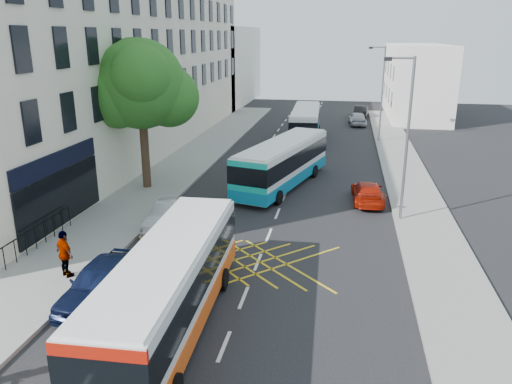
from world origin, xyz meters
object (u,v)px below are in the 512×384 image
at_px(parked_car_silver, 170,215).
at_px(red_hatchback, 368,192).
at_px(lamp_far, 381,89).
at_px(distant_car_grey, 306,114).
at_px(distant_car_silver, 357,118).
at_px(bus_mid, 283,163).
at_px(parked_car_blue, 101,282).
at_px(pedestrian_far, 65,254).
at_px(bus_far, 305,123).
at_px(bus_near, 170,286).
at_px(street_tree, 140,85).
at_px(lamp_near, 406,132).
at_px(distant_car_dark, 361,111).

bearing_deg(parked_car_silver, red_hatchback, 32.89).
distance_m(lamp_far, distant_car_grey, 13.47).
xyz_separation_m(parked_car_silver, distant_car_silver, (9.44, 31.23, 0.04)).
relative_size(bus_mid, red_hatchback, 2.53).
relative_size(parked_car_blue, distant_car_grey, 0.97).
relative_size(parked_car_silver, pedestrian_far, 2.14).
height_order(lamp_far, pedestrian_far, lamp_far).
bearing_deg(distant_car_silver, red_hatchback, 86.04).
bearing_deg(bus_far, bus_mid, -92.89).
height_order(parked_car_blue, pedestrian_far, pedestrian_far).
height_order(bus_near, pedestrian_far, bus_near).
height_order(bus_near, distant_car_grey, bus_near).
xyz_separation_m(parked_car_silver, pedestrian_far, (-2.10, -5.90, 0.43)).
height_order(parked_car_silver, distant_car_grey, parked_car_silver).
distance_m(parked_car_blue, distant_car_grey, 40.95).
height_order(street_tree, lamp_near, street_tree).
bearing_deg(lamp_near, street_tree, 168.60).
bearing_deg(distant_car_silver, distant_car_dark, -99.72).
distance_m(parked_car_silver, distant_car_dark, 37.79).
height_order(bus_far, red_hatchback, bus_far).
xyz_separation_m(parked_car_blue, parked_car_silver, (0.00, 7.16, -0.09)).
bearing_deg(bus_near, red_hatchback, 62.82).
distance_m(street_tree, red_hatchback, 14.44).
bearing_deg(red_hatchback, pedestrian_far, 41.38).
relative_size(lamp_near, red_hatchback, 1.95).
bearing_deg(distant_car_dark, distant_car_silver, 89.79).
distance_m(red_hatchback, pedestrian_far, 16.55).
height_order(street_tree, red_hatchback, street_tree).
distance_m(lamp_far, bus_near, 32.48).
bearing_deg(lamp_near, bus_near, -125.70).
distance_m(lamp_near, bus_near, 14.25).
height_order(red_hatchback, distant_car_grey, distant_car_grey).
relative_size(bus_mid, bus_far, 1.03).
distance_m(lamp_far, pedestrian_far, 31.92).
bearing_deg(red_hatchback, bus_near, 61.31).
bearing_deg(lamp_near, lamp_far, 90.00).
bearing_deg(bus_far, pedestrian_far, -105.52).
distance_m(street_tree, parked_car_silver, 8.93).
xyz_separation_m(bus_mid, bus_far, (0.18, 14.80, -0.02)).
bearing_deg(bus_mid, distant_car_dark, 94.41).
xyz_separation_m(bus_mid, red_hatchback, (5.14, -2.24, -0.90)).
bearing_deg(pedestrian_far, parked_car_silver, -78.21).
distance_m(lamp_near, parked_car_silver, 12.14).
relative_size(bus_far, parked_car_blue, 2.28).
relative_size(parked_car_blue, parked_car_silver, 1.10).
relative_size(bus_mid, distant_car_silver, 2.53).
bearing_deg(lamp_far, street_tree, -130.81).
height_order(parked_car_silver, red_hatchback, parked_car_silver).
relative_size(distant_car_silver, pedestrian_far, 2.18).
bearing_deg(bus_near, parked_car_blue, 156.58).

